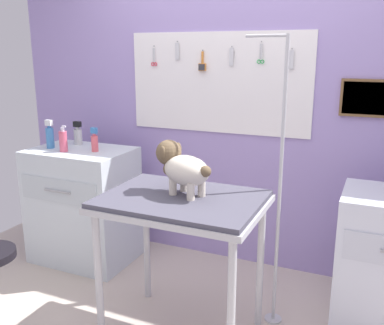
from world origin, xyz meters
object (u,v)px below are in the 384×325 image
(counter_left, at_px, (83,205))
(grooming_table, at_px, (182,212))
(dog, at_px, (181,167))
(grooming_arm, at_px, (278,197))
(detangler_spray, at_px, (50,136))

(counter_left, bearing_deg, grooming_table, -26.68)
(grooming_table, relative_size, counter_left, 0.99)
(grooming_table, xyz_separation_m, dog, (-0.02, 0.05, 0.26))
(grooming_arm, height_order, dog, grooming_arm)
(grooming_table, relative_size, grooming_arm, 0.52)
(dog, relative_size, detangler_spray, 1.80)
(detangler_spray, bearing_deg, grooming_table, -20.74)
(grooming_arm, bearing_deg, grooming_table, -142.87)
(grooming_table, height_order, grooming_arm, grooming_arm)
(counter_left, height_order, detangler_spray, detangler_spray)
(grooming_table, relative_size, detangler_spray, 4.04)
(grooming_arm, distance_m, dog, 0.63)
(grooming_arm, xyz_separation_m, detangler_spray, (-1.90, 0.18, 0.20))
(detangler_spray, bearing_deg, grooming_arm, -5.40)
(grooming_arm, relative_size, dog, 4.34)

